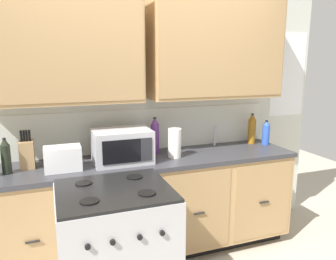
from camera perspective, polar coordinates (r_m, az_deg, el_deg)
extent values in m
cube|color=silver|center=(3.16, -4.80, 2.18)|extent=(3.86, 0.05, 2.49)
cube|color=silver|center=(3.15, -4.62, 0.04)|extent=(2.66, 0.01, 0.40)
cube|color=tan|center=(2.82, -18.02, 14.01)|extent=(1.28, 0.34, 0.95)
cube|color=#A58052|center=(2.64, -17.85, 14.22)|extent=(1.26, 0.01, 0.89)
cube|color=tan|center=(3.19, 8.38, 14.10)|extent=(1.28, 0.34, 0.95)
cube|color=#A58052|center=(3.04, 10.00, 14.18)|extent=(1.26, 0.01, 0.89)
cube|color=white|center=(3.89, 20.15, 9.01)|extent=(0.44, 0.01, 0.90)
cube|color=black|center=(3.31, -2.98, -19.52)|extent=(2.61, 0.48, 0.10)
cube|color=tan|center=(3.08, -2.90, -12.69)|extent=(2.66, 0.60, 0.79)
cube|color=#A88354|center=(2.70, -22.47, -17.31)|extent=(0.61, 0.01, 0.73)
cube|color=black|center=(2.69, -22.47, -17.55)|extent=(0.10, 0.01, 0.01)
cube|color=#A88354|center=(2.74, -7.86, -16.05)|extent=(0.61, 0.01, 0.73)
cube|color=black|center=(2.73, -7.79, -16.28)|extent=(0.10, 0.01, 0.01)
cube|color=#A88354|center=(2.93, 5.35, -14.03)|extent=(0.61, 0.01, 0.73)
cube|color=black|center=(2.92, 5.47, -14.23)|extent=(0.10, 0.01, 0.01)
cube|color=#A88354|center=(3.25, 16.25, -11.78)|extent=(0.61, 0.01, 0.73)
cube|color=black|center=(3.24, 16.39, -11.96)|extent=(0.10, 0.01, 0.01)
cube|color=#333338|center=(2.93, -2.99, -5.27)|extent=(2.69, 0.63, 0.04)
cube|color=#A8AAAF|center=(3.24, 9.57, -3.66)|extent=(0.56, 0.38, 0.02)
cube|color=#B7B7BC|center=(2.46, -8.98, -20.51)|extent=(0.76, 0.66, 0.92)
cube|color=black|center=(2.24, -9.36, -10.28)|extent=(0.74, 0.65, 0.02)
cylinder|color=black|center=(2.07, -13.52, -11.99)|extent=(0.12, 0.12, 0.01)
cylinder|color=black|center=(2.13, -3.70, -10.94)|extent=(0.12, 0.12, 0.01)
cylinder|color=black|center=(2.36, -14.46, -8.97)|extent=(0.12, 0.12, 0.01)
cylinder|color=black|center=(2.42, -5.87, -8.16)|extent=(0.12, 0.12, 0.01)
cylinder|color=black|center=(1.99, -13.79, -19.16)|extent=(0.03, 0.02, 0.03)
cylinder|color=black|center=(2.00, -9.59, -18.71)|extent=(0.03, 0.02, 0.03)
cylinder|color=black|center=(2.03, -4.93, -18.10)|extent=(0.03, 0.02, 0.03)
cylinder|color=black|center=(2.07, -1.01, -17.49)|extent=(0.03, 0.02, 0.03)
cube|color=#B7B7BC|center=(2.81, -8.04, -2.74)|extent=(0.48, 0.36, 0.28)
cube|color=black|center=(2.62, -8.04, -3.75)|extent=(0.31, 0.01, 0.19)
cube|color=#28282D|center=(2.67, -3.77, -3.38)|extent=(0.10, 0.01, 0.19)
cube|color=white|center=(2.71, -17.83, -4.73)|extent=(0.28, 0.18, 0.19)
cube|color=black|center=(2.68, -19.02, -2.94)|extent=(0.02, 0.13, 0.01)
cube|color=black|center=(2.68, -16.89, -2.78)|extent=(0.02, 0.13, 0.01)
cube|color=#9C794E|center=(2.86, -23.31, -3.93)|extent=(0.11, 0.14, 0.22)
cylinder|color=black|center=(2.82, -24.18, -0.98)|extent=(0.02, 0.02, 0.09)
cylinder|color=black|center=(2.82, -23.77, -0.95)|extent=(0.02, 0.02, 0.09)
cylinder|color=black|center=(2.82, -23.37, -0.93)|extent=(0.02, 0.02, 0.09)
cylinder|color=black|center=(2.82, -22.96, -0.90)|extent=(0.02, 0.02, 0.09)
cylinder|color=#B2B5BA|center=(3.37, 8.13, -1.02)|extent=(0.02, 0.02, 0.20)
cylinder|color=white|center=(2.92, 1.17, -2.28)|extent=(0.12, 0.12, 0.26)
cylinder|color=#663384|center=(3.06, -2.29, -1.51)|extent=(0.08, 0.08, 0.27)
cone|color=#663384|center=(3.03, -2.31, 1.61)|extent=(0.07, 0.07, 0.07)
cylinder|color=black|center=(3.02, -2.32, 2.09)|extent=(0.03, 0.03, 0.02)
cylinder|color=#9E6619|center=(3.53, 14.35, -0.25)|extent=(0.08, 0.08, 0.25)
cone|color=#9E6619|center=(3.50, 14.48, 2.27)|extent=(0.07, 0.07, 0.06)
cylinder|color=black|center=(3.50, 14.50, 2.65)|extent=(0.03, 0.03, 0.02)
cylinder|color=blue|center=(3.52, 16.66, -0.81)|extent=(0.08, 0.08, 0.20)
cone|color=blue|center=(3.50, 16.78, 1.23)|extent=(0.07, 0.07, 0.05)
cylinder|color=black|center=(3.50, 16.80, 1.51)|extent=(0.03, 0.03, 0.02)
cylinder|color=black|center=(2.78, -26.33, -4.62)|extent=(0.07, 0.07, 0.22)
cone|color=black|center=(2.75, -26.59, -1.81)|extent=(0.06, 0.06, 0.06)
cylinder|color=black|center=(2.74, -26.63, -1.40)|extent=(0.02, 0.02, 0.02)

